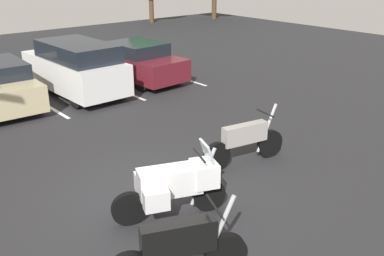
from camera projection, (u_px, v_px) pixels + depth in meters
name	position (u px, v px, depth m)	size (l,w,h in m)	color
ground	(155.00, 195.00, 8.93)	(44.00, 44.00, 0.10)	#262628
motorcycle_touring	(175.00, 184.00, 7.89)	(2.04, 1.22, 1.41)	black
motorcycle_second	(180.00, 248.00, 6.29)	(2.00, 0.97, 1.32)	black
motorcycle_third	(245.00, 141.00, 10.01)	(2.16, 0.68, 1.33)	black
car_white	(75.00, 67.00, 15.06)	(1.94, 4.55, 1.83)	white
car_maroon	(133.00, 61.00, 16.95)	(2.10, 4.82, 1.47)	maroon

